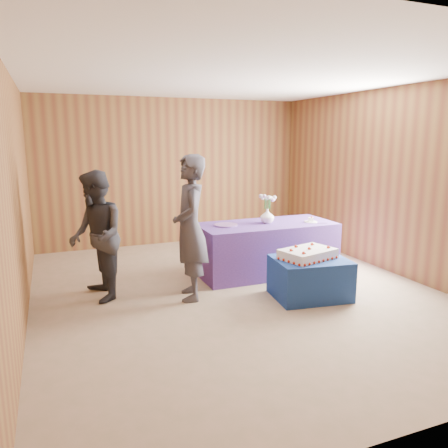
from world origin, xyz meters
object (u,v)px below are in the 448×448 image
vase (267,216)px  guest_left (190,228)px  sheet_cake (308,254)px  cake_table (310,278)px  guest_right (96,236)px  serving_table (266,248)px

vase → guest_left: bearing=-156.6°
sheet_cake → vase: (-0.00, 1.10, 0.30)m
cake_table → guest_right: 2.69m
serving_table → cake_table: bearing=-87.3°
cake_table → vase: bearing=99.0°
serving_table → guest_right: (-2.42, -0.20, 0.43)m
sheet_cake → guest_left: size_ratio=0.44×
serving_table → guest_left: 1.55m
cake_table → guest_left: bearing=166.3°
sheet_cake → guest_right: 2.61m
serving_table → sheet_cake: serving_table is taller
cake_table → serving_table: serving_table is taller
sheet_cake → vase: size_ratio=3.70×
serving_table → guest_right: 2.47m
guest_right → guest_left: bearing=64.9°
cake_table → guest_left: 1.63m
vase → guest_right: size_ratio=0.13×
vase → guest_left: size_ratio=0.12×
serving_table → sheet_cake: (0.02, -1.09, 0.19)m
cake_table → serving_table: size_ratio=0.45×
vase → guest_right: (-2.44, -0.21, -0.05)m
sheet_cake → guest_left: guest_left is taller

